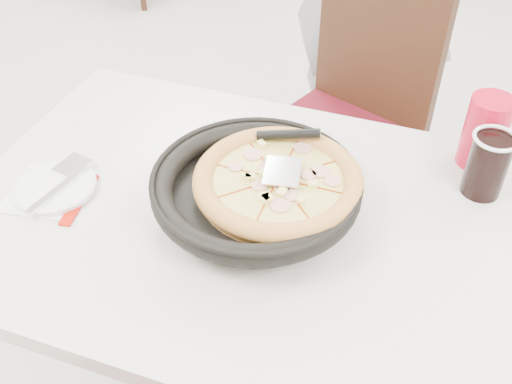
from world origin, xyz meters
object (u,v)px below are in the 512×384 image
(pizza_pan, at_px, (256,195))
(side_plate, at_px, (55,187))
(pizza, at_px, (278,187))
(cola_glass, at_px, (487,166))
(main_table, at_px, (257,328))
(chair_far, at_px, (336,134))
(red_cup, at_px, (485,132))

(pizza_pan, bearing_deg, side_plate, -168.81)
(pizza, xyz_separation_m, cola_glass, (0.38, 0.20, 0.00))
(main_table, distance_m, chair_far, 0.71)
(main_table, distance_m, pizza, 0.44)
(pizza_pan, relative_size, side_plate, 2.08)
(main_table, xyz_separation_m, side_plate, (-0.42, -0.07, 0.38))
(main_table, relative_size, side_plate, 7.10)
(chair_far, bearing_deg, cola_glass, 151.06)
(pizza, xyz_separation_m, red_cup, (0.36, 0.30, 0.02))
(cola_glass, bearing_deg, side_plate, -160.42)
(main_table, relative_size, cola_glass, 9.23)
(chair_far, distance_m, cola_glass, 0.71)
(side_plate, xyz_separation_m, cola_glass, (0.83, 0.30, 0.06))
(cola_glass, height_order, red_cup, red_cup)
(main_table, distance_m, side_plate, 0.57)
(cola_glass, bearing_deg, pizza_pan, -152.85)
(chair_far, xyz_separation_m, pizza, (0.02, -0.68, 0.34))
(main_table, distance_m, cola_glass, 0.64)
(pizza_pan, height_order, side_plate, pizza_pan)
(pizza, distance_m, red_cup, 0.47)
(main_table, height_order, chair_far, chair_far)
(pizza_pan, relative_size, cola_glass, 2.70)
(cola_glass, bearing_deg, red_cup, 98.05)
(pizza, bearing_deg, side_plate, -167.74)
(chair_far, bearing_deg, side_plate, 82.40)
(side_plate, distance_m, cola_glass, 0.88)
(main_table, distance_m, pizza_pan, 0.42)
(pizza_pan, height_order, red_cup, red_cup)
(pizza_pan, relative_size, pizza, 1.14)
(side_plate, bearing_deg, pizza, 12.26)
(cola_glass, xyz_separation_m, red_cup, (-0.01, 0.10, 0.02))
(side_plate, bearing_deg, red_cup, 25.82)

